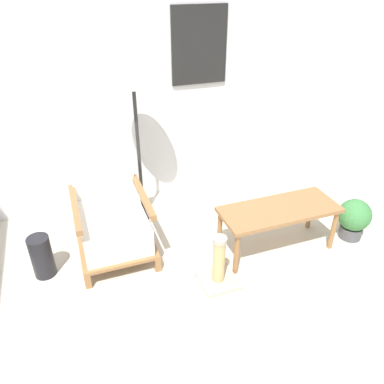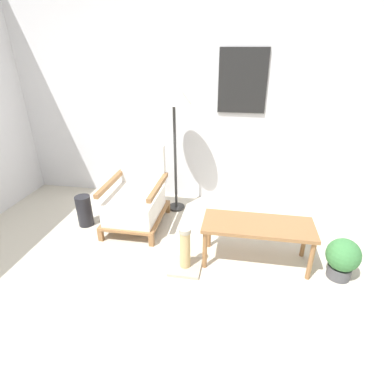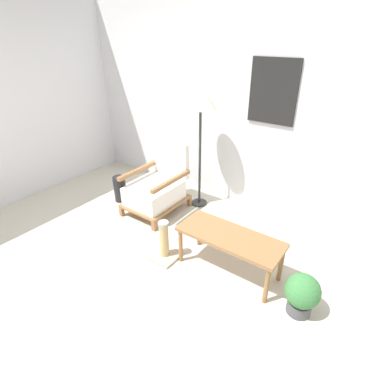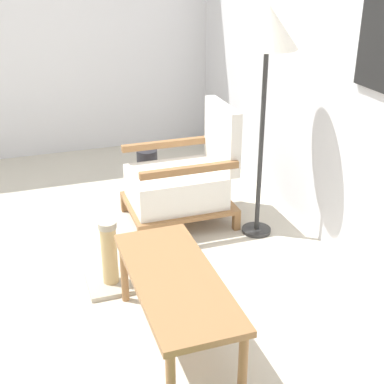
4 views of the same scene
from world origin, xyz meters
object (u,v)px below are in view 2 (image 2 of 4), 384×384
object	(u,v)px
armchair	(136,199)
potted_plant	(343,258)
vase	(84,211)
scratching_post	(185,255)
floor_lamp	(174,97)
coffee_table	(258,229)

from	to	relation	value
armchair	potted_plant	xyz separation A→B (m)	(2.12, -0.58, -0.11)
vase	scratching_post	bearing A→B (deg)	-23.69
floor_lamp	scratching_post	size ratio (longest dim) A/B	3.59
floor_lamp	potted_plant	size ratio (longest dim) A/B	4.06
vase	potted_plant	world-z (taller)	potted_plant
armchair	floor_lamp	xyz separation A→B (m)	(0.37, 0.45, 1.08)
scratching_post	armchair	bearing A→B (deg)	135.21
coffee_table	potted_plant	bearing A→B (deg)	-7.33
potted_plant	vase	bearing A→B (deg)	170.57
armchair	potted_plant	distance (m)	2.20
coffee_table	vase	world-z (taller)	coffee_table
coffee_table	scratching_post	size ratio (longest dim) A/B	2.30
armchair	scratching_post	size ratio (longest dim) A/B	1.98
armchair	scratching_post	xyz separation A→B (m)	(0.71, -0.70, -0.18)
coffee_table	scratching_post	bearing A→B (deg)	-161.30
armchair	vase	bearing A→B (deg)	-168.04
armchair	coffee_table	size ratio (longest dim) A/B	0.86
coffee_table	armchair	bearing A→B (deg)	160.50
vase	potted_plant	size ratio (longest dim) A/B	0.93
floor_lamp	vase	xyz separation A→B (m)	(-0.97, -0.58, -1.22)
armchair	potted_plant	size ratio (longest dim) A/B	2.24
floor_lamp	coffee_table	size ratio (longest dim) A/B	1.56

